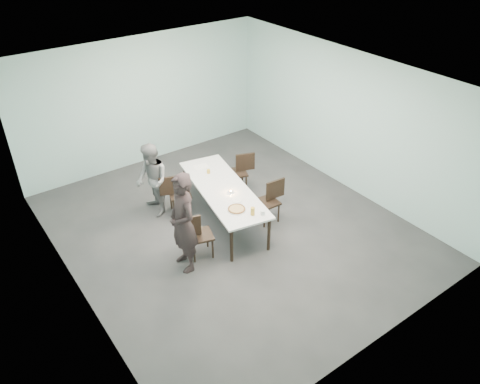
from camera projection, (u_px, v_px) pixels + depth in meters
ground at (231, 228)px, 9.20m from camera, size 7.00×7.00×0.00m
room_shell at (230, 135)px, 8.11m from camera, size 6.02×7.02×3.01m
table at (223, 190)px, 9.07m from camera, size 1.38×2.72×0.75m
chair_near_left at (196, 233)px, 8.25m from camera, size 0.65×0.52×0.87m
chair_far_left at (176, 192)px, 9.38m from camera, size 0.65×0.53×0.87m
chair_near_right at (270, 198)px, 9.19m from camera, size 0.62×0.45×0.87m
chair_far_right at (240, 169)px, 10.14m from camera, size 0.65×0.54×0.87m
diner_near at (183, 223)px, 7.78m from camera, size 0.50×0.71×1.85m
diner_far at (152, 180)px, 9.25m from camera, size 0.67×0.81×1.53m
pizza at (237, 209)px, 8.41m from camera, size 0.34×0.34×0.04m
side_plate at (237, 200)px, 8.67m from camera, size 0.18×0.18×0.01m
beer_glass at (253, 211)px, 8.25m from camera, size 0.08×0.08×0.15m
water_tumbler at (263, 213)px, 8.27m from camera, size 0.08×0.08×0.09m
tealight at (231, 192)px, 8.89m from camera, size 0.06×0.06×0.05m
amber_tumbler at (208, 171)px, 9.49m from camera, size 0.07×0.07×0.08m
menu at (201, 167)px, 9.73m from camera, size 0.34×0.27×0.01m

